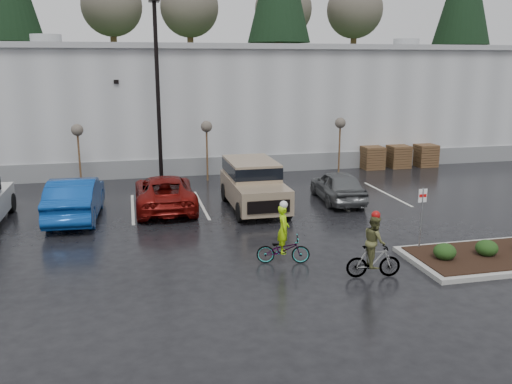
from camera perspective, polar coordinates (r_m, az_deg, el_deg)
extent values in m
plane|color=black|center=(17.40, 6.04, -7.47)|extent=(120.00, 120.00, 0.00)
cube|color=#A5A7A9|center=(37.80, -4.92, 9.38)|extent=(60.00, 15.00, 7.00)
cube|color=slate|center=(30.79, -2.75, 2.84)|extent=(60.00, 0.12, 1.00)
cube|color=#999B9E|center=(37.71, -5.03, 14.77)|extent=(60.50, 15.50, 0.30)
cube|color=#203918|center=(60.64, -8.13, 10.38)|extent=(80.00, 25.00, 6.00)
cylinder|color=black|center=(27.40, -10.27, 9.75)|extent=(0.20, 0.20, 9.00)
cylinder|color=#503020|center=(28.83, -18.09, 3.26)|extent=(0.10, 0.10, 2.80)
sphere|color=#474239|center=(28.62, -18.31, 6.22)|extent=(0.60, 0.60, 0.60)
cylinder|color=#503020|center=(28.99, -5.17, 3.93)|extent=(0.10, 0.10, 2.80)
sphere|color=#474239|center=(28.78, -5.24, 6.88)|extent=(0.60, 0.60, 0.60)
cylinder|color=#503020|center=(30.91, 8.76, 4.43)|extent=(0.10, 0.10, 2.80)
sphere|color=#474239|center=(30.72, 8.86, 7.19)|extent=(0.60, 0.60, 0.60)
cube|color=#503020|center=(32.93, 12.12, 3.56)|extent=(1.20, 1.20, 1.35)
cube|color=#503020|center=(33.68, 14.75, 3.64)|extent=(1.20, 1.20, 1.35)
cube|color=#503020|center=(34.56, 17.40, 3.70)|extent=(1.20, 1.20, 1.35)
ellipsoid|color=black|center=(18.10, 19.25, -5.95)|extent=(0.70, 0.70, 0.52)
ellipsoid|color=black|center=(18.93, 23.12, -5.44)|extent=(0.70, 0.70, 0.52)
cylinder|color=gray|center=(18.77, 16.96, -2.88)|extent=(0.05, 0.05, 2.20)
cube|color=white|center=(18.55, 17.14, -0.36)|extent=(0.30, 0.02, 0.45)
cube|color=red|center=(18.55, 17.16, -0.37)|extent=(0.26, 0.02, 0.10)
imported|color=navy|center=(23.05, -18.48, -0.61)|extent=(2.08, 5.30, 1.72)
imported|color=maroon|center=(23.68, -9.60, -0.02)|extent=(2.51, 5.35, 1.48)
imported|color=#5D6062|center=(24.90, 8.60, 0.64)|extent=(1.97, 4.33, 1.44)
imported|color=#3F3F44|center=(17.20, 2.87, -6.09)|extent=(1.77, 0.96, 0.88)
imported|color=#9EDB0C|center=(16.99, 2.90, -3.92)|extent=(0.49, 0.63, 1.54)
sphere|color=silver|center=(16.77, 2.93, -1.35)|extent=(0.25, 0.25, 0.25)
imported|color=#3F3F44|center=(16.45, 12.26, -7.15)|extent=(1.62, 0.67, 0.98)
imported|color=brown|center=(16.24, 12.37, -5.07)|extent=(0.51, 0.80, 1.54)
sphere|color=#990C0C|center=(16.01, 12.51, -2.39)|extent=(0.25, 0.25, 0.25)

